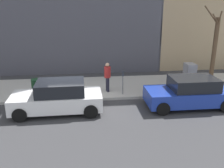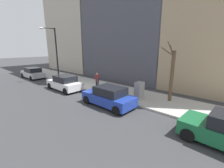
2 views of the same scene
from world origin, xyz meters
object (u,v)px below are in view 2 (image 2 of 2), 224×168
(parked_car_blue, at_px, (109,97))
(utility_box, at_px, (139,91))
(parked_car_white, at_px, (65,83))
(streetlamp, at_px, (54,50))
(bare_tree, at_px, (172,75))
(trash_bin, at_px, (74,79))
(pedestrian_near_meter, at_px, (97,80))
(parking_meter, at_px, (98,83))
(office_tower_right, at_px, (87,16))
(parked_car_silver, at_px, (33,73))

(parked_car_blue, xyz_separation_m, utility_box, (2.56, -1.06, 0.11))
(parked_car_white, relative_size, streetlamp, 0.65)
(parked_car_blue, relative_size, bare_tree, 0.90)
(trash_bin, relative_size, pedestrian_near_meter, 0.54)
(streetlamp, bearing_deg, trash_bin, -78.74)
(parking_meter, bearing_deg, utility_box, -78.42)
(parking_meter, relative_size, streetlamp, 0.21)
(trash_bin, height_order, pedestrian_near_meter, pedestrian_near_meter)
(parked_car_white, bearing_deg, pedestrian_near_meter, -49.42)
(streetlamp, distance_m, office_tower_right, 14.75)
(bare_tree, bearing_deg, office_tower_right, 67.50)
(bare_tree, distance_m, pedestrian_near_meter, 7.25)
(parked_car_silver, xyz_separation_m, pedestrian_near_meter, (2.08, -11.49, 0.35))
(parked_car_white, xyz_separation_m, utility_box, (2.49, -7.49, 0.11))
(office_tower_right, bearing_deg, pedestrian_near_meter, -125.89)
(parking_meter, relative_size, bare_tree, 0.29)
(parked_car_blue, height_order, trash_bin, parked_car_blue)
(parked_car_silver, height_order, utility_box, utility_box)
(parked_car_white, relative_size, pedestrian_near_meter, 2.54)
(trash_bin, xyz_separation_m, pedestrian_near_meter, (0.17, -3.90, 0.49))
(parking_meter, distance_m, utility_box, 4.24)
(parked_car_white, bearing_deg, parked_car_blue, -91.43)
(parked_car_silver, relative_size, pedestrian_near_meter, 2.56)
(parked_car_silver, bearing_deg, trash_bin, -77.45)
(parking_meter, distance_m, trash_bin, 4.71)
(parked_car_blue, distance_m, trash_bin, 8.06)
(utility_box, bearing_deg, streetlamp, 94.88)
(parked_car_blue, xyz_separation_m, parking_meter, (1.71, 3.09, 0.24))
(streetlamp, relative_size, office_tower_right, 0.31)
(pedestrian_near_meter, height_order, office_tower_right, office_tower_right)
(parked_car_blue, relative_size, utility_box, 2.94)
(utility_box, distance_m, streetlamp, 12.38)
(parked_car_white, relative_size, bare_tree, 0.90)
(utility_box, distance_m, trash_bin, 8.84)
(parked_car_white, bearing_deg, trash_bin, 31.84)
(parked_car_white, distance_m, pedestrian_near_meter, 3.43)
(parked_car_white, xyz_separation_m, office_tower_right, (12.58, 11.71, 9.68))
(streetlamp, relative_size, bare_tree, 1.39)
(parking_meter, height_order, pedestrian_near_meter, pedestrian_near_meter)
(bare_tree, relative_size, trash_bin, 5.21)
(parked_car_silver, relative_size, streetlamp, 0.65)
(bare_tree, bearing_deg, pedestrian_near_meter, 102.30)
(parked_car_blue, height_order, pedestrian_near_meter, pedestrian_near_meter)
(utility_box, bearing_deg, parking_meter, 101.58)
(parking_meter, bearing_deg, parked_car_silver, 96.79)
(parking_meter, distance_m, pedestrian_near_meter, 1.00)
(parked_car_blue, bearing_deg, office_tower_right, 55.01)
(parked_car_silver, bearing_deg, streetlamp, -75.52)
(parked_car_silver, bearing_deg, pedestrian_near_meter, -81.31)
(parked_car_white, height_order, parking_meter, parked_car_white)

